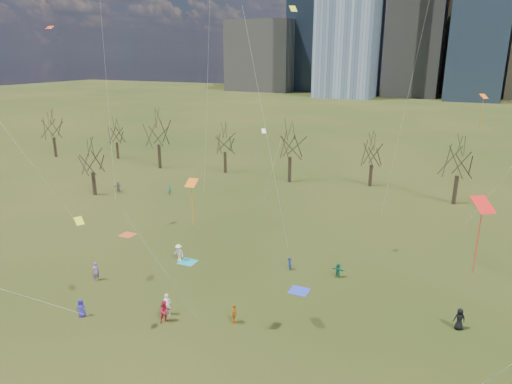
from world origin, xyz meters
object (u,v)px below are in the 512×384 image
at_px(blanket_teal, 188,262).
at_px(blanket_navy, 299,291).
at_px(blanket_crimson, 128,235).
at_px(person_4, 234,314).
at_px(person_0, 81,308).
at_px(person_1, 167,305).
at_px(person_2, 165,311).

relative_size(blanket_teal, blanket_navy, 1.00).
xyz_separation_m(blanket_navy, blanket_crimson, (-21.65, 3.90, 0.00)).
bearing_deg(person_4, person_0, 75.49).
height_order(blanket_navy, blanket_crimson, same).
distance_m(blanket_navy, person_4, 7.24).
bearing_deg(blanket_navy, person_1, -136.01).
bearing_deg(person_1, person_4, -9.38).
bearing_deg(blanket_navy, person_2, -131.58).
bearing_deg(person_4, person_1, 67.88).
bearing_deg(person_2, person_0, 141.80).
height_order(blanket_navy, person_1, person_1).
bearing_deg(person_4, blanket_navy, -57.77).
height_order(blanket_navy, person_2, person_2).
xyz_separation_m(blanket_teal, person_2, (4.10, -9.44, 0.88)).
height_order(person_1, person_2, person_1).
xyz_separation_m(blanket_navy, person_1, (-8.06, -7.78, 0.88)).
bearing_deg(person_0, blanket_teal, 55.94).
bearing_deg(blanket_crimson, person_2, -41.80).
xyz_separation_m(blanket_teal, person_4, (8.92, -7.44, 0.75)).
distance_m(blanket_teal, person_4, 11.64).
height_order(person_1, person_4, person_1).
bearing_deg(person_1, person_2, -85.36).
height_order(blanket_navy, person_4, person_4).
distance_m(person_2, person_4, 5.22).
bearing_deg(person_2, blanket_crimson, 81.73).
height_order(blanket_crimson, person_0, person_0).
bearing_deg(blanket_crimson, person_4, -29.21).
bearing_deg(blanket_navy, person_0, -142.51).
bearing_deg(person_4, person_2, 77.87).
bearing_deg(person_1, blanket_teal, 91.30).
relative_size(person_1, person_4, 1.16).
xyz_separation_m(blanket_crimson, person_0, (7.70, -14.60, 0.72)).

